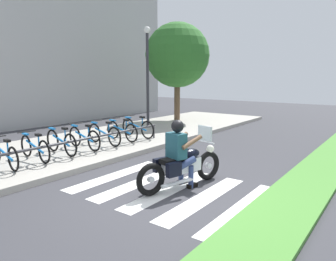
% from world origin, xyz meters
% --- Properties ---
extents(ground_plane, '(48.00, 48.00, 0.00)m').
position_xyz_m(ground_plane, '(0.00, 0.00, 0.00)').
color(ground_plane, '#38383D').
extents(grass_median, '(24.00, 1.10, 0.08)m').
position_xyz_m(grass_median, '(0.00, -2.22, 0.04)').
color(grass_median, '#4C8C38').
rests_on(grass_median, ground).
extents(sidewalk, '(24.00, 4.40, 0.15)m').
position_xyz_m(sidewalk, '(0.00, 4.61, 0.07)').
color(sidewalk, '#A8A399').
rests_on(sidewalk, ground).
extents(crosswalk_stripe_0, '(2.80, 0.40, 0.01)m').
position_xyz_m(crosswalk_stripe_0, '(0.22, -1.60, 0.00)').
color(crosswalk_stripe_0, white).
rests_on(crosswalk_stripe_0, ground).
extents(crosswalk_stripe_1, '(2.80, 0.40, 0.01)m').
position_xyz_m(crosswalk_stripe_1, '(0.22, -0.80, 0.00)').
color(crosswalk_stripe_1, white).
rests_on(crosswalk_stripe_1, ground).
extents(crosswalk_stripe_2, '(2.80, 0.40, 0.01)m').
position_xyz_m(crosswalk_stripe_2, '(0.22, 0.00, 0.00)').
color(crosswalk_stripe_2, white).
rests_on(crosswalk_stripe_2, ground).
extents(crosswalk_stripe_3, '(2.80, 0.40, 0.01)m').
position_xyz_m(crosswalk_stripe_3, '(0.22, 0.80, 0.00)').
color(crosswalk_stripe_3, white).
rests_on(crosswalk_stripe_3, ground).
extents(crosswalk_stripe_4, '(2.80, 0.40, 0.01)m').
position_xyz_m(crosswalk_stripe_4, '(0.22, 1.60, 0.00)').
color(crosswalk_stripe_4, white).
rests_on(crosswalk_stripe_4, ground).
extents(motorcycle, '(2.19, 0.88, 1.25)m').
position_xyz_m(motorcycle, '(0.50, -0.10, 0.47)').
color(motorcycle, black).
rests_on(motorcycle, ground).
extents(rider, '(0.72, 0.65, 1.45)m').
position_xyz_m(rider, '(0.42, -0.08, 0.83)').
color(rider, '#1E4C59').
rests_on(rider, ground).
extents(bicycle_1, '(0.48, 1.68, 0.72)m').
position_xyz_m(bicycle_1, '(-1.27, 3.88, 0.48)').
color(bicycle_1, black).
rests_on(bicycle_1, sidewalk).
extents(bicycle_2, '(0.48, 1.63, 0.73)m').
position_xyz_m(bicycle_2, '(-0.48, 3.88, 0.49)').
color(bicycle_2, black).
rests_on(bicycle_2, sidewalk).
extents(bicycle_3, '(0.48, 1.62, 0.79)m').
position_xyz_m(bicycle_3, '(0.32, 3.88, 0.51)').
color(bicycle_3, black).
rests_on(bicycle_3, sidewalk).
extents(bicycle_4, '(0.48, 1.65, 0.77)m').
position_xyz_m(bicycle_4, '(1.11, 3.88, 0.50)').
color(bicycle_4, black).
rests_on(bicycle_4, sidewalk).
extents(bicycle_5, '(0.48, 1.69, 0.77)m').
position_xyz_m(bicycle_5, '(1.90, 3.88, 0.50)').
color(bicycle_5, black).
rests_on(bicycle_5, sidewalk).
extents(bicycle_6, '(0.48, 1.60, 0.76)m').
position_xyz_m(bicycle_6, '(2.70, 3.88, 0.50)').
color(bicycle_6, black).
rests_on(bicycle_6, sidewalk).
extents(bicycle_7, '(0.48, 1.67, 0.78)m').
position_xyz_m(bicycle_7, '(3.49, 3.88, 0.51)').
color(bicycle_7, black).
rests_on(bicycle_7, sidewalk).
extents(bike_rack, '(6.16, 0.07, 0.49)m').
position_xyz_m(bike_rack, '(0.71, 3.32, 0.58)').
color(bike_rack, '#333338').
rests_on(bike_rack, sidewalk).
extents(street_lamp, '(0.28, 0.28, 4.35)m').
position_xyz_m(street_lamp, '(5.41, 5.01, 2.63)').
color(street_lamp, '#2D2D33').
rests_on(street_lamp, ground).
extents(tree_near_rack, '(3.16, 3.16, 4.94)m').
position_xyz_m(tree_near_rack, '(8.15, 5.41, 3.35)').
color(tree_near_rack, brown).
rests_on(tree_near_rack, ground).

